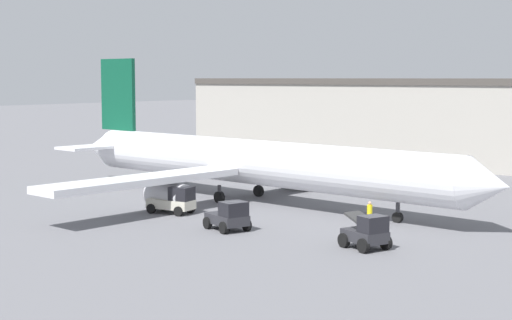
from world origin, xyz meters
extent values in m
plane|color=slate|center=(0.00, 0.00, 0.00)|extent=(400.00, 400.00, 0.00)
cube|color=#ADA89E|center=(2.77, 37.20, 4.41)|extent=(71.78, 17.69, 8.83)
cube|color=#47423D|center=(2.77, 37.20, 9.18)|extent=(71.78, 18.05, 0.70)
cylinder|color=white|center=(0.00, 0.00, 3.11)|extent=(35.75, 5.64, 3.45)
cone|color=white|center=(19.15, -1.18, 3.11)|extent=(2.97, 3.55, 3.38)
cone|color=white|center=(-19.66, 1.22, 3.11)|extent=(3.99, 3.51, 3.28)
cube|color=white|center=(-1.17, 9.91, 2.51)|extent=(4.04, 16.35, 0.50)
cube|color=white|center=(-2.38, -9.69, 2.51)|extent=(4.04, 16.35, 0.50)
cylinder|color=#B7B7BC|center=(-1.32, 7.49, 1.17)|extent=(3.58, 2.08, 1.87)
cylinder|color=#B7B7BC|center=(-2.23, -7.27, 1.17)|extent=(3.58, 2.08, 1.87)
cube|color=#0C4C33|center=(-17.08, 1.06, 8.08)|extent=(4.56, 0.64, 6.49)
cube|color=white|center=(-16.85, 4.85, 3.46)|extent=(3.36, 4.33, 0.24)
cube|color=white|center=(-17.31, -2.73, 3.46)|extent=(3.36, 4.33, 0.24)
cylinder|color=#38383D|center=(12.79, -0.79, 0.69)|extent=(0.28, 0.28, 1.39)
cylinder|color=black|center=(12.79, -0.79, 0.35)|extent=(0.72, 0.39, 0.70)
cylinder|color=#38383D|center=(-1.92, -2.13, 0.69)|extent=(0.28, 0.28, 1.39)
cylinder|color=black|center=(-1.92, -2.13, 0.45)|extent=(0.92, 0.40, 0.90)
cylinder|color=#38383D|center=(-1.64, 2.35, 0.69)|extent=(0.28, 0.28, 1.39)
cylinder|color=black|center=(-1.64, 2.35, 0.45)|extent=(0.92, 0.40, 0.90)
cylinder|color=#1E2338|center=(11.92, -2.95, 0.39)|extent=(0.26, 0.26, 0.77)
cylinder|color=yellow|center=(11.92, -2.95, 1.08)|extent=(0.35, 0.35, 0.61)
sphere|color=tan|center=(11.92, -2.95, 1.49)|extent=(0.22, 0.22, 0.22)
cube|color=beige|center=(-1.53, -7.75, 0.68)|extent=(3.56, 2.04, 0.67)
cube|color=black|center=(-0.60, -7.58, 1.49)|extent=(1.69, 1.57, 0.95)
cylinder|color=black|center=(-0.24, -8.27, 0.34)|extent=(0.73, 0.40, 0.69)
cylinder|color=black|center=(-0.50, -6.81, 0.34)|extent=(0.73, 0.40, 0.69)
cylinder|color=black|center=(-2.56, -8.68, 0.34)|extent=(0.73, 0.40, 0.69)
cylinder|color=black|center=(-2.81, -7.22, 0.34)|extent=(0.73, 0.40, 0.69)
cube|color=#2D2D33|center=(15.25, -9.08, 0.73)|extent=(2.85, 2.34, 0.65)
cube|color=black|center=(15.90, -9.30, 1.52)|extent=(1.50, 1.74, 0.92)
cube|color=#333333|center=(14.84, -8.93, 1.65)|extent=(1.83, 1.58, 0.62)
cylinder|color=black|center=(15.80, -10.13, 0.41)|extent=(0.87, 0.53, 0.82)
cylinder|color=black|center=(16.33, -8.59, 0.41)|extent=(0.87, 0.53, 0.82)
cylinder|color=black|center=(14.18, -9.57, 0.41)|extent=(0.87, 0.53, 0.82)
cylinder|color=black|center=(14.71, -8.03, 0.41)|extent=(0.87, 0.53, 0.82)
cube|color=#2D2D33|center=(5.61, -9.86, 0.70)|extent=(3.22, 2.47, 0.63)
cube|color=black|center=(6.37, -10.10, 1.46)|extent=(1.65, 1.83, 0.90)
cylinder|color=black|center=(6.31, -10.97, 0.38)|extent=(0.81, 0.49, 0.76)
cylinder|color=black|center=(6.81, -9.35, 0.38)|extent=(0.81, 0.49, 0.76)
cylinder|color=black|center=(4.41, -10.38, 0.38)|extent=(0.81, 0.49, 0.76)
cylinder|color=black|center=(4.92, -8.76, 0.38)|extent=(0.81, 0.49, 0.76)
camera|label=1|loc=(37.85, -46.77, 9.62)|focal=55.00mm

